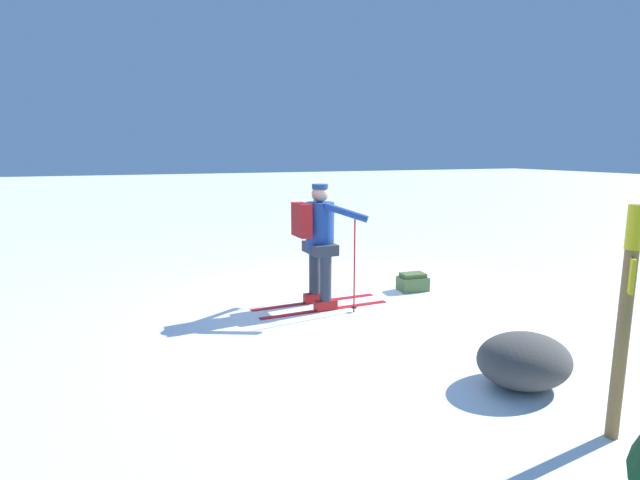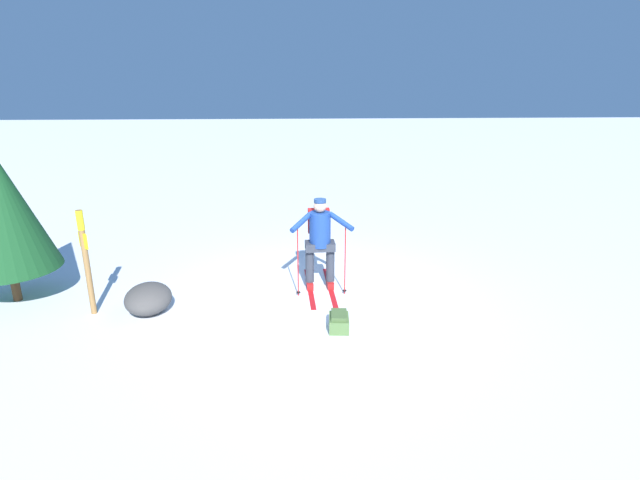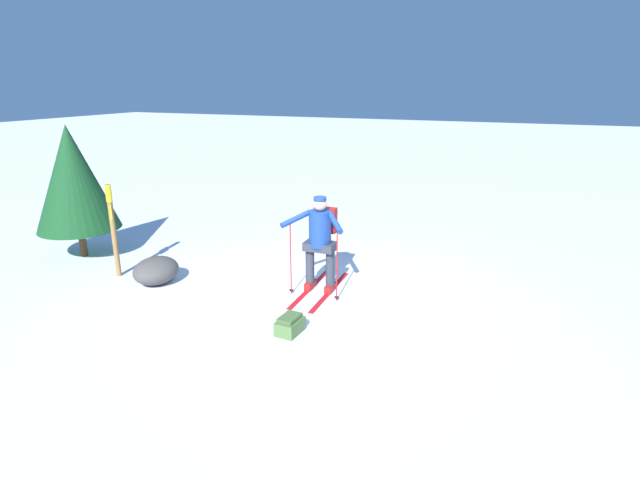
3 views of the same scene
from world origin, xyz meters
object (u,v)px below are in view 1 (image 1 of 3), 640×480
dropped_backpack (413,282)px  rock_boulder (524,360)px  skier (319,237)px  trail_marker (626,305)px

dropped_backpack → rock_boulder: 3.08m
dropped_backpack → rock_boulder: (0.75, 2.98, 0.11)m
skier → trail_marker: 3.76m
skier → trail_marker: trail_marker is taller
trail_marker → rock_boulder: 1.16m
trail_marker → rock_boulder: trail_marker is taller
dropped_backpack → rock_boulder: bearing=75.9°
rock_boulder → skier: bearing=-73.3°
rock_boulder → trail_marker: bearing=90.0°
skier → trail_marker: bearing=102.9°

